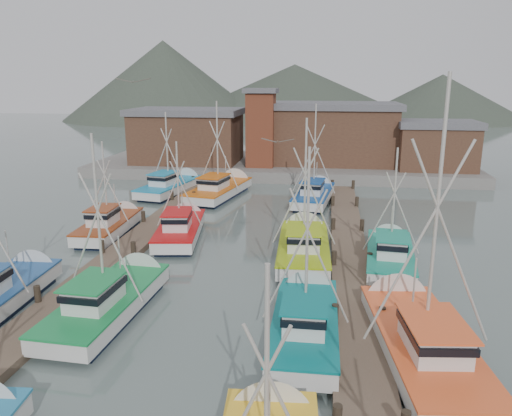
# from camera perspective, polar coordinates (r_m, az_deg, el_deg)

# --- Properties ---
(ground) EXTENTS (260.00, 260.00, 0.00)m
(ground) POSITION_cam_1_polar(r_m,az_deg,el_deg) (25.23, -5.09, -10.62)
(ground) COLOR #51615D
(ground) RESTS_ON ground
(dock_left) EXTENTS (2.30, 46.00, 1.50)m
(dock_left) POSITION_cam_1_polar(r_m,az_deg,el_deg) (30.87, -16.16, -5.94)
(dock_left) COLOR brown
(dock_left) RESTS_ON ground
(dock_right) EXTENTS (2.30, 46.00, 1.50)m
(dock_right) POSITION_cam_1_polar(r_m,az_deg,el_deg) (28.31, 10.90, -7.50)
(dock_right) COLOR brown
(dock_right) RESTS_ON ground
(quay) EXTENTS (44.00, 16.00, 1.20)m
(quay) POSITION_cam_1_polar(r_m,az_deg,el_deg) (60.30, 2.95, 4.84)
(quay) COLOR gray
(quay) RESTS_ON ground
(shed_left) EXTENTS (12.72, 8.48, 6.20)m
(shed_left) POSITION_cam_1_polar(r_m,az_deg,el_deg) (59.86, -7.84, 8.27)
(shed_left) COLOR brown
(shed_left) RESTS_ON quay
(shed_center) EXTENTS (14.84, 9.54, 6.90)m
(shed_center) POSITION_cam_1_polar(r_m,az_deg,el_deg) (59.51, 8.82, 8.53)
(shed_center) COLOR brown
(shed_center) RESTS_ON quay
(shed_right) EXTENTS (8.48, 6.36, 5.20)m
(shed_right) POSITION_cam_1_polar(r_m,az_deg,el_deg) (57.79, 19.85, 6.83)
(shed_right) COLOR brown
(shed_right) RESTS_ON quay
(lookout_tower) EXTENTS (3.60, 3.60, 8.50)m
(lookout_tower) POSITION_cam_1_polar(r_m,az_deg,el_deg) (55.94, 0.56, 9.22)
(lookout_tower) COLOR brown
(lookout_tower) RESTS_ON quay
(distant_hills) EXTENTS (175.00, 140.00, 42.00)m
(distant_hills) POSITION_cam_1_polar(r_m,az_deg,el_deg) (146.32, 1.07, 10.29)
(distant_hills) COLOR #3F483C
(distant_hills) RESTS_ON ground
(boat_4) EXTENTS (3.73, 9.20, 9.28)m
(boat_4) POSITION_cam_1_polar(r_m,az_deg,el_deg) (24.75, -16.07, -9.94)
(boat_4) COLOR #0F1A34
(boat_4) RESTS_ON ground
(boat_5) EXTENTS (3.56, 8.60, 8.92)m
(boat_5) POSITION_cam_1_polar(r_m,az_deg,el_deg) (21.98, 5.67, -12.66)
(boat_5) COLOR #0F1A34
(boat_5) RESTS_ON ground
(boat_6) EXTENTS (3.72, 8.87, 9.11)m
(boat_6) POSITION_cam_1_polar(r_m,az_deg,el_deg) (27.43, -27.12, -8.57)
(boat_6) COLOR #0F1A34
(boat_6) RESTS_ON ground
(boat_7) EXTENTS (4.72, 10.16, 11.86)m
(boat_7) POSITION_cam_1_polar(r_m,az_deg,el_deg) (21.57, 18.06, -13.86)
(boat_7) COLOR #0F1A34
(boat_7) RESTS_ON ground
(boat_8) EXTENTS (3.79, 8.80, 7.45)m
(boat_8) POSITION_cam_1_polar(r_m,az_deg,el_deg) (35.04, -8.55, -2.27)
(boat_8) COLOR #0F1A34
(boat_8) RESTS_ON ground
(boat_9) EXTENTS (3.81, 9.65, 9.41)m
(boat_9) POSITION_cam_1_polar(r_m,az_deg,el_deg) (31.25, 5.47, -4.25)
(boat_9) COLOR #0F1A34
(boat_9) RESTS_ON ground
(boat_10) EXTENTS (3.03, 8.18, 7.27)m
(boat_10) POSITION_cam_1_polar(r_m,az_deg,el_deg) (37.02, -16.16, -1.78)
(boat_10) COLOR #0F1A34
(boat_10) RESTS_ON ground
(boat_11) EXTENTS (3.25, 8.41, 7.72)m
(boat_11) POSITION_cam_1_polar(r_m,az_deg,el_deg) (30.60, 15.04, -5.12)
(boat_11) COLOR #0F1A34
(boat_11) RESTS_ON ground
(boat_12) EXTENTS (4.89, 10.53, 9.76)m
(boat_12) POSITION_cam_1_polar(r_m,az_deg,el_deg) (47.13, -3.96, 2.20)
(boat_12) COLOR #0F1A34
(boat_12) RESTS_ON ground
(boat_13) EXTENTS (3.78, 9.20, 9.46)m
(boat_13) POSITION_cam_1_polar(r_m,az_deg,el_deg) (45.01, 6.71, 1.55)
(boat_13) COLOR #0F1A34
(boat_13) RESTS_ON ground
(boat_14) EXTENTS (4.47, 9.70, 8.60)m
(boat_14) POSITION_cam_1_polar(r_m,az_deg,el_deg) (49.06, -9.54, 2.52)
(boat_14) COLOR #0F1A34
(boat_14) RESTS_ON ground
(gull_near) EXTENTS (1.54, 0.60, 0.24)m
(gull_near) POSITION_cam_1_polar(r_m,az_deg,el_deg) (22.36, -13.86, 13.92)
(gull_near) COLOR gray
(gull_near) RESTS_ON ground
(gull_far) EXTENTS (1.55, 0.64, 0.24)m
(gull_far) POSITION_cam_1_polar(r_m,az_deg,el_deg) (23.33, 2.49, 7.66)
(gull_far) COLOR gray
(gull_far) RESTS_ON ground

